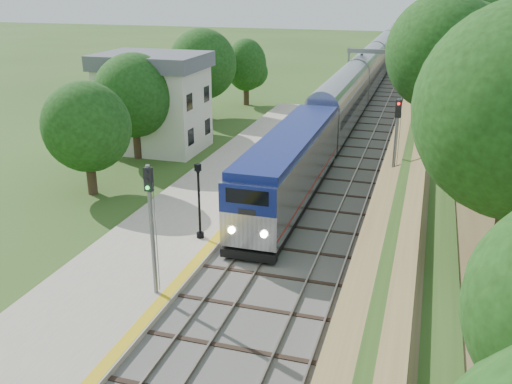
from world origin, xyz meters
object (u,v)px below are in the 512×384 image
(lamppost_far, at_px, (199,205))
(train, at_px, (375,65))
(station_building, at_px, (154,101))
(signal_platform, at_px, (151,217))
(signal_gantry, at_px, (383,62))
(signal_farside, at_px, (396,140))

(lamppost_far, bearing_deg, train, 86.78)
(station_building, bearing_deg, signal_platform, -63.68)
(station_building, height_order, train, station_building)
(station_building, distance_m, train, 43.29)
(signal_gantry, xyz_separation_m, lamppost_far, (-5.70, -41.43, -2.57))
(station_building, distance_m, signal_platform, 25.03)
(signal_gantry, relative_size, signal_platform, 1.40)
(signal_gantry, distance_m, signal_farside, 32.38)
(station_building, bearing_deg, signal_farside, -19.55)
(signal_platform, bearing_deg, station_building, 116.32)
(station_building, height_order, signal_farside, station_building)
(signal_platform, distance_m, signal_farside, 17.77)
(signal_gantry, bearing_deg, signal_farside, -83.39)
(train, height_order, signal_platform, signal_platform)
(station_building, height_order, lamppost_far, station_building)
(lamppost_far, xyz_separation_m, signal_platform, (0.32, -6.00, 1.81))
(station_building, height_order, signal_gantry, station_building)
(station_building, bearing_deg, train, 71.12)
(lamppost_far, bearing_deg, station_building, 123.24)
(train, height_order, lamppost_far, train)
(train, xyz_separation_m, signal_platform, (-2.90, -63.36, 1.80))
(signal_platform, height_order, signal_farside, signal_farside)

